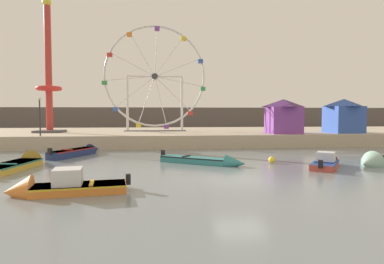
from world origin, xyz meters
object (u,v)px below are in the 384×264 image
(motorboat_seafoam, at_px, (380,162))
(motorboat_mustard_yellow, at_px, (23,163))
(motorboat_faded_red, at_px, (327,162))
(motorboat_navy_blue, at_px, (79,152))
(carnival_booth_blue_tent, at_px, (344,115))
(mooring_buoy_orange, at_px, (272,160))
(ferris_wheel_white_frame, at_px, (155,78))
(carnival_booth_purple_stall, at_px, (283,116))
(motorboat_teal_painted, at_px, (207,161))
(promenade_lamp_near, at_px, (40,110))
(drop_tower_red_tower, at_px, (49,80))
(motorboat_orange_hull, at_px, (56,187))

(motorboat_seafoam, height_order, motorboat_mustard_yellow, motorboat_seafoam)
(motorboat_faded_red, height_order, motorboat_seafoam, motorboat_seafoam)
(motorboat_faded_red, xyz_separation_m, motorboat_seafoam, (3.66, 0.25, -0.05))
(motorboat_navy_blue, xyz_separation_m, carnival_booth_blue_tent, (25.57, 6.72, 2.78))
(motorboat_seafoam, distance_m, mooring_buoy_orange, 6.68)
(motorboat_navy_blue, bearing_deg, ferris_wheel_white_frame, -0.70)
(ferris_wheel_white_frame, bearing_deg, motorboat_faded_red, -61.12)
(motorboat_faded_red, bearing_deg, carnival_booth_purple_stall, 25.13)
(motorboat_faded_red, bearing_deg, ferris_wheel_white_frame, 64.34)
(motorboat_navy_blue, height_order, carnival_booth_blue_tent, carnival_booth_blue_tent)
(motorboat_faded_red, xyz_separation_m, motorboat_teal_painted, (-7.14, 1.59, -0.04))
(promenade_lamp_near, bearing_deg, drop_tower_red_tower, 100.31)
(motorboat_orange_hull, height_order, carnival_booth_blue_tent, carnival_booth_blue_tent)
(carnival_booth_blue_tent, xyz_separation_m, mooring_buoy_orange, (-12.07, -12.12, -2.86))
(motorboat_seafoam, bearing_deg, motorboat_navy_blue, -44.71)
(carnival_booth_blue_tent, relative_size, promenade_lamp_near, 1.09)
(motorboat_mustard_yellow, distance_m, carnival_booth_purple_stall, 24.01)
(motorboat_mustard_yellow, height_order, carnival_booth_purple_stall, carnival_booth_purple_stall)
(motorboat_teal_painted, distance_m, motorboat_mustard_yellow, 11.24)
(drop_tower_red_tower, relative_size, promenade_lamp_near, 4.05)
(mooring_buoy_orange, bearing_deg, motorboat_orange_hull, -147.95)
(ferris_wheel_white_frame, relative_size, carnival_booth_purple_stall, 3.19)
(motorboat_seafoam, distance_m, carnival_booth_blue_tent, 14.88)
(motorboat_navy_blue, bearing_deg, promenade_lamp_near, 68.50)
(carnival_booth_blue_tent, height_order, promenade_lamp_near, carnival_booth_blue_tent)
(motorboat_mustard_yellow, bearing_deg, motorboat_orange_hull, -141.14)
(motorboat_navy_blue, height_order, motorboat_mustard_yellow, motorboat_mustard_yellow)
(ferris_wheel_white_frame, relative_size, drop_tower_red_tower, 0.86)
(motorboat_teal_painted, height_order, carnival_booth_blue_tent, carnival_booth_blue_tent)
(drop_tower_red_tower, bearing_deg, mooring_buoy_orange, -39.91)
(motorboat_navy_blue, xyz_separation_m, mooring_buoy_orange, (13.50, -5.40, -0.08))
(motorboat_orange_hull, height_order, mooring_buoy_orange, motorboat_orange_hull)
(carnival_booth_purple_stall, bearing_deg, motorboat_teal_painted, -126.88)
(motorboat_mustard_yellow, relative_size, carnival_booth_purple_stall, 1.47)
(drop_tower_red_tower, height_order, carnival_booth_blue_tent, drop_tower_red_tower)
(carnival_booth_blue_tent, bearing_deg, carnival_booth_purple_stall, 179.28)
(motorboat_navy_blue, relative_size, motorboat_mustard_yellow, 0.99)
(motorboat_faded_red, bearing_deg, motorboat_navy_blue, 102.19)
(motorboat_teal_painted, bearing_deg, carnival_booth_purple_stall, 84.03)
(motorboat_seafoam, relative_size, promenade_lamp_near, 1.39)
(motorboat_orange_hull, bearing_deg, motorboat_faded_red, -167.28)
(motorboat_navy_blue, bearing_deg, motorboat_seafoam, -84.47)
(mooring_buoy_orange, bearing_deg, carnival_booth_purple_stall, 65.53)
(motorboat_orange_hull, xyz_separation_m, promenade_lamp_near, (-6.54, 17.10, 3.28))
(motorboat_orange_hull, distance_m, carnival_booth_purple_stall, 25.28)
(motorboat_navy_blue, xyz_separation_m, motorboat_mustard_yellow, (-2.01, -5.42, -0.08))
(motorboat_teal_painted, relative_size, promenade_lamp_near, 1.54)
(ferris_wheel_white_frame, xyz_separation_m, drop_tower_red_tower, (-11.25, -1.76, -0.49))
(motorboat_teal_painted, relative_size, mooring_buoy_orange, 12.22)
(ferris_wheel_white_frame, bearing_deg, drop_tower_red_tower, -171.08)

